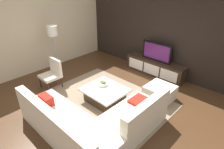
{
  "coord_description": "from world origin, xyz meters",
  "views": [
    {
      "loc": [
        2.93,
        -2.82,
        3.01
      ],
      "look_at": [
        -0.29,
        0.58,
        0.56
      ],
      "focal_mm": 30.34,
      "sensor_mm": 36.0,
      "label": 1
    }
  ],
  "objects_px": {
    "fruit_bowl": "(103,83)",
    "sectional_couch": "(91,122)",
    "floor_lamp": "(53,34)",
    "ottoman": "(160,93)",
    "accent_chair_near": "(52,72)",
    "coffee_table": "(105,95)",
    "television": "(157,52)",
    "media_console": "(155,67)"
  },
  "relations": [
    {
      "from": "ottoman",
      "to": "fruit_bowl",
      "type": "height_order",
      "value": "fruit_bowl"
    },
    {
      "from": "coffee_table",
      "to": "television",
      "type": "bearing_deg",
      "value": 87.51
    },
    {
      "from": "ottoman",
      "to": "fruit_bowl",
      "type": "xyz_separation_m",
      "value": [
        -1.19,
        -0.99,
        0.23
      ]
    },
    {
      "from": "sectional_couch",
      "to": "ottoman",
      "type": "relative_size",
      "value": 3.6
    },
    {
      "from": "fruit_bowl",
      "to": "sectional_couch",
      "type": "bearing_deg",
      "value": -54.15
    },
    {
      "from": "sectional_couch",
      "to": "ottoman",
      "type": "xyz_separation_m",
      "value": [
        0.39,
        2.09,
        -0.08
      ]
    },
    {
      "from": "accent_chair_near",
      "to": "floor_lamp",
      "type": "distance_m",
      "value": 1.3
    },
    {
      "from": "coffee_table",
      "to": "accent_chair_near",
      "type": "distance_m",
      "value": 1.78
    },
    {
      "from": "ottoman",
      "to": "television",
      "type": "bearing_deg",
      "value": 127.06
    },
    {
      "from": "coffee_table",
      "to": "sectional_couch",
      "type": "bearing_deg",
      "value": -58.24
    },
    {
      "from": "media_console",
      "to": "floor_lamp",
      "type": "height_order",
      "value": "floor_lamp"
    },
    {
      "from": "ottoman",
      "to": "media_console",
      "type": "bearing_deg",
      "value": 127.07
    },
    {
      "from": "television",
      "to": "accent_chair_near",
      "type": "distance_m",
      "value": 3.34
    },
    {
      "from": "ottoman",
      "to": "sectional_couch",
      "type": "bearing_deg",
      "value": -100.57
    },
    {
      "from": "media_console",
      "to": "accent_chair_near",
      "type": "distance_m",
      "value": 3.33
    },
    {
      "from": "accent_chair_near",
      "to": "ottoman",
      "type": "relative_size",
      "value": 1.24
    },
    {
      "from": "coffee_table",
      "to": "fruit_bowl",
      "type": "xyz_separation_m",
      "value": [
        -0.18,
        0.1,
        0.23
      ]
    },
    {
      "from": "television",
      "to": "accent_chair_near",
      "type": "relative_size",
      "value": 1.2
    },
    {
      "from": "coffee_table",
      "to": "floor_lamp",
      "type": "height_order",
      "value": "floor_lamp"
    },
    {
      "from": "accent_chair_near",
      "to": "fruit_bowl",
      "type": "relative_size",
      "value": 3.11
    },
    {
      "from": "coffee_table",
      "to": "fruit_bowl",
      "type": "height_order",
      "value": "fruit_bowl"
    },
    {
      "from": "television",
      "to": "floor_lamp",
      "type": "xyz_separation_m",
      "value": [
        -2.51,
        -2.22,
        0.58
      ]
    },
    {
      "from": "accent_chair_near",
      "to": "ottoman",
      "type": "distance_m",
      "value": 3.15
    },
    {
      "from": "sectional_couch",
      "to": "floor_lamp",
      "type": "relative_size",
      "value": 1.54
    },
    {
      "from": "sectional_couch",
      "to": "fruit_bowl",
      "type": "bearing_deg",
      "value": 125.85
    },
    {
      "from": "coffee_table",
      "to": "ottoman",
      "type": "xyz_separation_m",
      "value": [
        1.01,
        1.09,
        -0.0
      ]
    },
    {
      "from": "ottoman",
      "to": "fruit_bowl",
      "type": "relative_size",
      "value": 2.5
    },
    {
      "from": "media_console",
      "to": "television",
      "type": "height_order",
      "value": "television"
    },
    {
      "from": "media_console",
      "to": "ottoman",
      "type": "height_order",
      "value": "media_console"
    },
    {
      "from": "floor_lamp",
      "to": "fruit_bowl",
      "type": "distance_m",
      "value": 2.42
    },
    {
      "from": "sectional_couch",
      "to": "fruit_bowl",
      "type": "relative_size",
      "value": 9.0
    },
    {
      "from": "television",
      "to": "coffee_table",
      "type": "relative_size",
      "value": 0.96
    },
    {
      "from": "media_console",
      "to": "accent_chair_near",
      "type": "xyz_separation_m",
      "value": [
        -1.78,
        -2.81,
        0.24
      ]
    },
    {
      "from": "floor_lamp",
      "to": "ottoman",
      "type": "xyz_separation_m",
      "value": [
        3.42,
        1.01,
        -1.18
      ]
    },
    {
      "from": "media_console",
      "to": "coffee_table",
      "type": "bearing_deg",
      "value": -92.49
    },
    {
      "from": "fruit_bowl",
      "to": "coffee_table",
      "type": "bearing_deg",
      "value": -29.65
    },
    {
      "from": "media_console",
      "to": "ottoman",
      "type": "xyz_separation_m",
      "value": [
        0.91,
        -1.21,
        -0.05
      ]
    },
    {
      "from": "television",
      "to": "sectional_couch",
      "type": "distance_m",
      "value": 3.38
    },
    {
      "from": "television",
      "to": "ottoman",
      "type": "bearing_deg",
      "value": -52.94
    },
    {
      "from": "television",
      "to": "floor_lamp",
      "type": "height_order",
      "value": "floor_lamp"
    },
    {
      "from": "accent_chair_near",
      "to": "floor_lamp",
      "type": "relative_size",
      "value": 0.53
    },
    {
      "from": "media_console",
      "to": "floor_lamp",
      "type": "distance_m",
      "value": 3.53
    }
  ]
}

